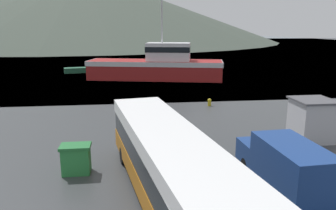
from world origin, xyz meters
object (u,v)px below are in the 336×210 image
object	(u,v)px
fishing_boat	(158,65)
dock_kiosk	(312,120)
delivery_van	(285,164)
tour_bus	(167,162)
small_boat	(82,70)
storage_bin	(76,159)

from	to	relation	value
fishing_boat	dock_kiosk	world-z (taller)	fishing_boat
delivery_van	fishing_boat	xyz separation A→B (m)	(-2.77, 33.15, 0.70)
tour_bus	small_boat	size ratio (longest dim) A/B	2.23
fishing_boat	storage_bin	xyz separation A→B (m)	(-6.80, -30.25, -1.19)
fishing_boat	dock_kiosk	size ratio (longest dim) A/B	7.14
delivery_van	small_boat	size ratio (longest dim) A/B	1.02
tour_bus	small_boat	world-z (taller)	tour_bus
storage_bin	small_boat	size ratio (longest dim) A/B	0.25
tour_bus	storage_bin	distance (m)	5.48
delivery_van	storage_bin	xyz separation A→B (m)	(-9.58, 2.90, -0.49)
delivery_van	storage_bin	world-z (taller)	delivery_van
tour_bus	dock_kiosk	distance (m)	12.22
dock_kiosk	small_boat	size ratio (longest dim) A/B	0.46
fishing_boat	small_boat	world-z (taller)	fishing_boat
dock_kiosk	storage_bin	bearing A→B (deg)	-166.92
tour_bus	fishing_boat	world-z (taller)	fishing_boat
delivery_van	dock_kiosk	distance (m)	7.94
small_boat	storage_bin	bearing A→B (deg)	173.66
fishing_boat	storage_bin	distance (m)	31.03
delivery_van	small_boat	world-z (taller)	delivery_van
dock_kiosk	small_boat	distance (m)	40.09
tour_bus	delivery_van	distance (m)	5.39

